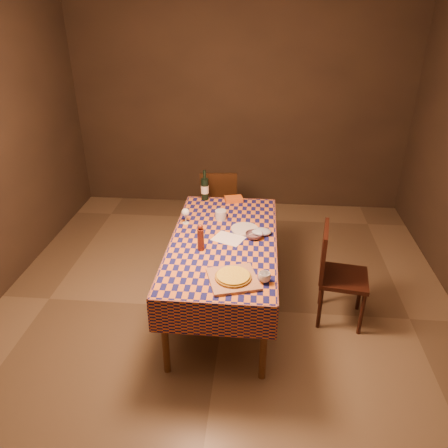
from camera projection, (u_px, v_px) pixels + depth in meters
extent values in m
plane|color=brown|center=(224.00, 309.00, 4.24)|extent=(5.00, 5.00, 0.00)
cube|color=#34271D|center=(240.00, 110.00, 5.83)|extent=(4.50, 0.10, 2.70)
cylinder|color=brown|center=(165.00, 335.00, 3.36)|extent=(0.06, 0.06, 0.75)
cylinder|color=brown|center=(264.00, 341.00, 3.30)|extent=(0.06, 0.06, 0.75)
cylinder|color=brown|center=(196.00, 232.00, 4.83)|extent=(0.06, 0.06, 0.75)
cylinder|color=brown|center=(265.00, 235.00, 4.77)|extent=(0.06, 0.06, 0.75)
cube|color=brown|center=(224.00, 242.00, 3.90)|extent=(0.90, 1.80, 0.03)
cube|color=brown|center=(224.00, 240.00, 3.89)|extent=(0.92, 1.82, 0.02)
cube|color=brown|center=(212.00, 320.00, 3.14)|extent=(0.94, 0.01, 0.30)
cube|color=brown|center=(231.00, 211.00, 4.76)|extent=(0.94, 0.01, 0.30)
cube|color=brown|center=(173.00, 252.00, 3.99)|extent=(0.01, 1.84, 0.30)
cube|color=brown|center=(275.00, 256.00, 3.91)|extent=(0.01, 1.84, 0.30)
cube|color=#9F6C4A|center=(233.00, 279.00, 3.31)|extent=(0.45, 0.45, 0.02)
cylinder|color=#8B5F17|center=(233.00, 277.00, 3.31)|extent=(0.30, 0.30, 0.02)
cylinder|color=gold|center=(233.00, 275.00, 3.30)|extent=(0.27, 0.27, 0.01)
cylinder|color=#501C12|center=(201.00, 240.00, 3.68)|extent=(0.06, 0.06, 0.20)
sphere|color=#501C12|center=(200.00, 227.00, 3.62)|extent=(0.04, 0.04, 0.04)
imported|color=#5C434D|center=(254.00, 236.00, 3.90)|extent=(0.18, 0.18, 0.05)
cylinder|color=silver|center=(186.00, 223.00, 4.16)|extent=(0.09, 0.09, 0.00)
cylinder|color=silver|center=(186.00, 219.00, 4.15)|extent=(0.01, 0.01, 0.07)
sphere|color=silver|center=(185.00, 212.00, 4.11)|extent=(0.08, 0.08, 0.08)
ellipsoid|color=#3E0717|center=(185.00, 213.00, 4.12)|extent=(0.05, 0.05, 0.03)
cylinder|color=black|center=(205.00, 189.00, 4.61)|extent=(0.09, 0.09, 0.23)
cylinder|color=black|center=(204.00, 175.00, 4.54)|extent=(0.03, 0.03, 0.10)
cylinder|color=beige|center=(205.00, 189.00, 4.61)|extent=(0.09, 0.09, 0.08)
cylinder|color=#B9BDC0|center=(221.00, 215.00, 4.22)|extent=(0.11, 0.11, 0.09)
cube|color=#C8581A|center=(234.00, 199.00, 4.61)|extent=(0.21, 0.17, 0.05)
cylinder|color=silver|center=(245.00, 229.00, 4.05)|extent=(0.34, 0.34, 0.01)
imported|color=silver|center=(264.00, 277.00, 3.29)|extent=(0.12, 0.12, 0.08)
cube|color=silver|center=(228.00, 239.00, 3.89)|extent=(0.32, 0.29, 0.00)
ellipsoid|color=#9BACC7|center=(262.00, 232.00, 3.96)|extent=(0.19, 0.15, 0.05)
cube|color=black|center=(219.00, 205.00, 5.30)|extent=(0.45, 0.45, 0.04)
cube|color=black|center=(218.00, 192.00, 5.00)|extent=(0.42, 0.07, 0.46)
cylinder|color=black|center=(233.00, 216.00, 5.56)|extent=(0.04, 0.04, 0.43)
cylinder|color=black|center=(205.00, 216.00, 5.57)|extent=(0.04, 0.04, 0.43)
cylinder|color=black|center=(234.00, 229.00, 5.24)|extent=(0.04, 0.04, 0.43)
cylinder|color=black|center=(204.00, 229.00, 5.25)|extent=(0.04, 0.04, 0.43)
cube|color=black|center=(344.00, 278.00, 3.91)|extent=(0.48, 0.48, 0.04)
cube|color=black|center=(324.00, 251.00, 3.84)|extent=(0.10, 0.42, 0.46)
cylinder|color=black|center=(361.00, 314.00, 3.83)|extent=(0.04, 0.04, 0.43)
cylinder|color=black|center=(360.00, 290.00, 4.14)|extent=(0.04, 0.04, 0.43)
cylinder|color=black|center=(320.00, 308.00, 3.90)|extent=(0.04, 0.04, 0.43)
cylinder|color=black|center=(321.00, 285.00, 4.21)|extent=(0.04, 0.04, 0.43)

